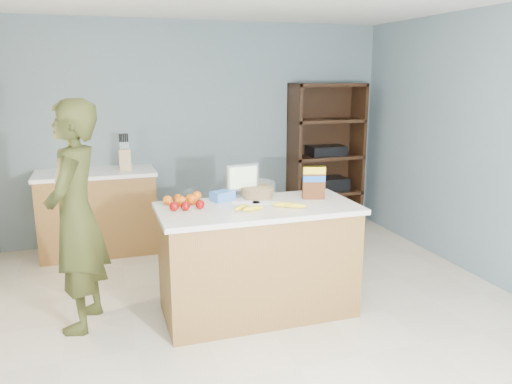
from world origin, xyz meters
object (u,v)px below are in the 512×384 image
object	(u,v)px
person	(76,217)
tv	(242,179)
shelving_unit	(324,159)
counter_peninsula	(258,264)
cereal_box	(314,180)

from	to	relation	value
person	tv	world-z (taller)	person
shelving_unit	person	world-z (taller)	shelving_unit
counter_peninsula	tv	world-z (taller)	tv
person	cereal_box	distance (m)	1.88
shelving_unit	tv	size ratio (longest dim) A/B	6.38
person	tv	xyz separation A→B (m)	(1.32, 0.09, 0.19)
shelving_unit	person	xyz separation A→B (m)	(-2.91, -1.83, 0.01)
person	tv	distance (m)	1.34
counter_peninsula	shelving_unit	bearing A→B (deg)	52.89
counter_peninsula	tv	xyz separation A→B (m)	(-0.04, 0.31, 0.64)
cereal_box	shelving_unit	bearing A→B (deg)	62.15
counter_peninsula	cereal_box	world-z (taller)	cereal_box
shelving_unit	tv	distance (m)	2.36
tv	cereal_box	distance (m)	0.59
shelving_unit	tv	world-z (taller)	shelving_unit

